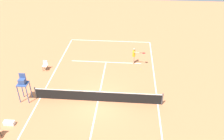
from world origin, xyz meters
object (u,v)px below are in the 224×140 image
object	(u,v)px
player_serving	(134,54)
equipment_bag	(9,123)
courtside_chair_mid	(45,65)
tennis_ball	(141,69)
umpire_chair	(23,83)

from	to	relation	value
player_serving	equipment_bag	bearing A→B (deg)	-36.48
player_serving	courtside_chair_mid	distance (m)	8.78
player_serving	equipment_bag	distance (m)	12.85
tennis_ball	umpire_chair	distance (m)	10.90
equipment_bag	umpire_chair	bearing A→B (deg)	-92.64
courtside_chair_mid	tennis_ball	bearing A→B (deg)	-175.10
tennis_ball	equipment_bag	distance (m)	12.53
player_serving	umpire_chair	size ratio (longest dim) A/B	0.71
player_serving	courtside_chair_mid	xyz separation A→B (m)	(8.55, 1.93, -0.49)
player_serving	courtside_chair_mid	bearing A→B (deg)	-70.67
player_serving	tennis_ball	xyz separation A→B (m)	(-0.69, 1.14, -0.99)
player_serving	umpire_chair	distance (m)	10.86
courtside_chair_mid	equipment_bag	bearing A→B (deg)	88.38
umpire_chair	equipment_bag	distance (m)	3.16
courtside_chair_mid	equipment_bag	xyz separation A→B (m)	(0.21, 7.43, -0.38)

